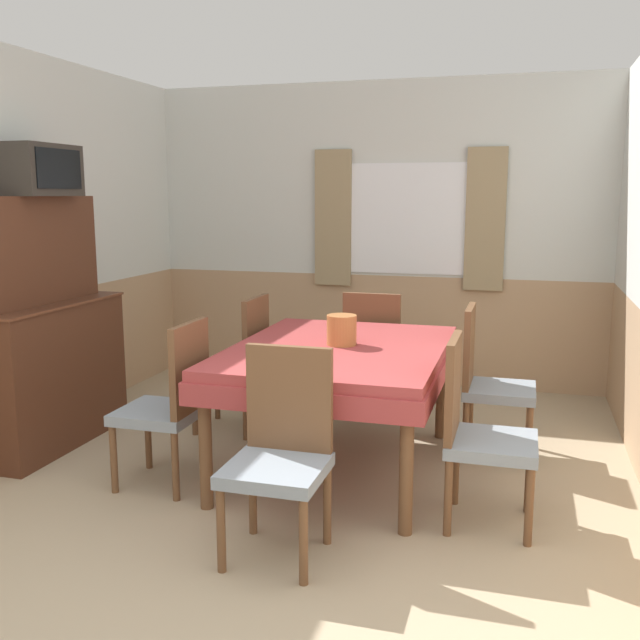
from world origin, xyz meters
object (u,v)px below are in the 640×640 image
(dining_table, at_px, (339,363))
(chair_head_window, at_px, (375,352))
(tv, at_px, (40,170))
(vase, at_px, (342,330))
(chair_left_near, at_px, (171,401))
(chair_head_near, at_px, (281,448))
(chair_right_near, at_px, (477,427))
(chair_right_far, at_px, (488,378))
(sideboard, at_px, (44,342))
(chair_left_far, at_px, (240,361))

(dining_table, xyz_separation_m, chair_head_window, (-0.00, 1.05, -0.16))
(tv, relative_size, vase, 2.98)
(chair_left_near, bearing_deg, tv, 68.21)
(chair_head_near, bearing_deg, chair_right_near, -147.23)
(chair_right_far, distance_m, chair_right_near, 1.02)
(chair_right_far, relative_size, vase, 5.30)
(dining_table, xyz_separation_m, sideboard, (-1.98, -0.11, 0.03))
(chair_head_window, distance_m, chair_left_far, 1.01)
(chair_right_far, relative_size, chair_left_near, 1.00)
(chair_head_window, relative_size, chair_left_near, 1.00)
(dining_table, relative_size, chair_left_near, 1.74)
(vase, bearing_deg, chair_right_near, -32.74)
(chair_head_window, xyz_separation_m, sideboard, (-1.98, -1.16, 0.19))
(chair_head_near, relative_size, vase, 5.30)
(chair_left_near, relative_size, vase, 5.30)
(chair_left_far, height_order, vase, chair_left_far)
(chair_head_window, distance_m, sideboard, 2.30)
(chair_left_near, height_order, vase, chair_left_near)
(chair_left_far, height_order, sideboard, sideboard)
(chair_right_far, height_order, chair_right_near, same)
(sideboard, bearing_deg, chair_right_near, -8.11)
(chair_head_near, height_order, vase, chair_head_near)
(chair_head_window, relative_size, tv, 1.78)
(chair_right_near, relative_size, vase, 5.30)
(chair_head_window, bearing_deg, chair_right_near, -61.49)
(chair_left_near, relative_size, chair_left_far, 1.00)
(sideboard, xyz_separation_m, tv, (0.04, 0.03, 1.11))
(chair_head_window, relative_size, sideboard, 0.58)
(chair_right_near, distance_m, tv, 3.11)
(chair_right_far, height_order, chair_left_far, same)
(chair_left_near, xyz_separation_m, vase, (0.86, 0.54, 0.35))
(dining_table, height_order, chair_head_near, chair_head_near)
(dining_table, relative_size, chair_right_far, 1.74)
(chair_head_near, height_order, sideboard, sideboard)
(chair_right_far, distance_m, vase, 1.03)
(chair_head_near, xyz_separation_m, vase, (0.01, 1.09, 0.35))
(chair_right_near, xyz_separation_m, tv, (-2.79, 0.44, 1.30))
(chair_right_far, relative_size, tv, 1.78)
(vase, bearing_deg, chair_left_far, 150.97)
(tv, xyz_separation_m, vase, (1.95, 0.10, -0.95))
(tv, bearing_deg, chair_head_near, -26.85)
(chair_left_far, xyz_separation_m, tv, (-1.09, -0.58, 1.30))
(dining_table, bearing_deg, sideboard, -176.96)
(chair_head_window, relative_size, vase, 5.30)
(chair_head_window, distance_m, tv, 2.59)
(chair_right_far, relative_size, chair_left_far, 1.00)
(chair_left_far, bearing_deg, sideboard, 118.51)
(chair_right_far, height_order, sideboard, sideboard)
(tv, bearing_deg, chair_right_far, 11.72)
(sideboard, bearing_deg, vase, 3.96)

